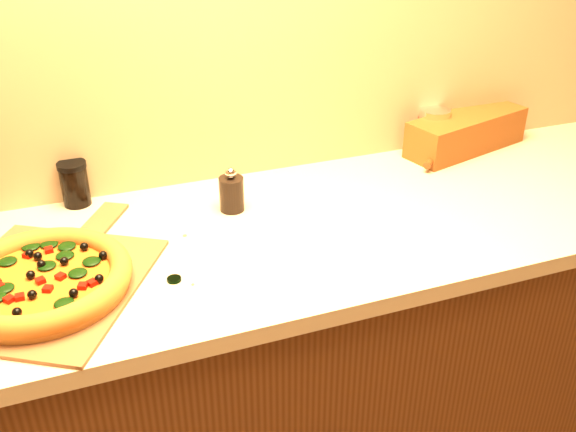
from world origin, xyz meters
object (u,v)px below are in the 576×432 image
Objects in this scene: pizza at (41,280)px; pepper_grinder at (232,193)px; coffee_canister at (433,129)px; dark_jar at (75,184)px; rolling_pin at (446,144)px; pizza_peel at (47,281)px.

pizza is 3.10× the size of pepper_grinder.
coffee_canister reaches higher than pepper_grinder.
coffee_canister is 1.04m from dark_jar.
coffee_canister is (0.68, 0.16, 0.02)m from pepper_grinder.
dark_jar is (-0.36, 0.17, 0.01)m from pepper_grinder.
rolling_pin is (0.71, 0.13, -0.02)m from pepper_grinder.
pepper_grinder is 0.41× the size of rolling_pin.
coffee_canister reaches higher than dark_jar.
dark_jar reaches higher than rolling_pin.
dark_jar reaches higher than pizza.
pizza is 1.20m from coffee_canister.
dark_jar reaches higher than pizza_peel.
pizza_peel is at bearing -104.42° from dark_jar.
pepper_grinder is at bearing -24.75° from dark_jar.
pizza reaches higher than rolling_pin.
dark_jar is (-1.07, 0.04, 0.03)m from rolling_pin.
pizza is at bearing -163.73° from rolling_pin.
pizza is 2.84× the size of coffee_canister.
rolling_pin is at bearing 16.27° from pizza.
pizza_peel is 1.69× the size of pizza.
coffee_canister is at bearing 18.04° from pizza.
rolling_pin is 2.48× the size of dark_jar.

